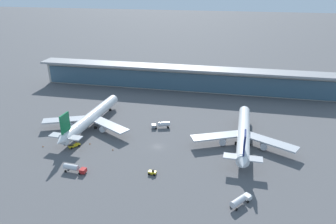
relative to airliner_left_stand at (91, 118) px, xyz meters
The scene contains 13 objects.
ground_plane 37.76m from the airliner_left_stand, 18.94° to the right, with size 1200.00×1200.00×0.00m, color #515154.
airliner_left_stand is the anchor object (origin of this frame).
airliner_centre_stand 70.63m from the airliner_left_stand, ahead, with size 44.08×57.26×15.26m.
service_truck_near_nose_white 81.42m from the airliner_left_stand, 31.70° to the right, with size 7.08×8.15×2.95m.
service_truck_under_wing_yellow 20.18m from the airliner_left_stand, 87.32° to the right, with size 5.18×6.24×2.70m.
service_truck_mid_apron_yellow 50.21m from the airliner_left_stand, 40.19° to the right, with size 2.99×1.93×2.05m.
service_truck_by_tail_red 37.91m from the airliner_left_stand, 75.18° to the right, with size 8.73×2.96×2.95m.
service_truck_on_taxiway_grey 33.70m from the airliner_left_stand, 10.01° to the left, with size 8.87×4.90×2.95m.
terminal_building 71.88m from the airliner_left_stand, 60.45° to the left, with size 189.34×12.80×15.20m.
safety_cone_alpha 26.31m from the airliner_left_stand, 46.42° to the right, with size 0.62×0.62×0.70m.
safety_cone_bravo 17.67m from the airliner_left_stand, 68.23° to the right, with size 0.62×0.62×0.70m.
safety_cone_charlie 25.64m from the airliner_left_stand, 118.41° to the right, with size 0.62×0.62×0.70m.
safety_cone_delta 16.64m from the airliner_left_stand, 90.17° to the right, with size 0.62×0.62×0.70m.
Camera 1 is at (27.74, -112.33, 65.68)m, focal length 33.46 mm.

